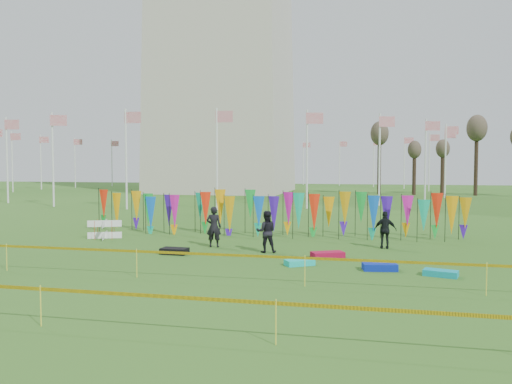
% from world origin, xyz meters
% --- Properties ---
extents(ground, '(160.00, 160.00, 0.00)m').
position_xyz_m(ground, '(0.00, 0.00, 0.00)').
color(ground, '#295618').
rests_on(ground, ground).
extents(flagpole_ring, '(57.40, 56.16, 8.00)m').
position_xyz_m(flagpole_ring, '(-14.00, 48.00, 4.00)').
color(flagpole_ring, silver).
rests_on(flagpole_ring, ground).
extents(banner_row, '(18.64, 0.64, 2.15)m').
position_xyz_m(banner_row, '(0.28, 7.61, 1.26)').
color(banner_row, black).
rests_on(banner_row, ground).
extents(caution_tape_near, '(26.00, 0.02, 0.90)m').
position_xyz_m(caution_tape_near, '(-0.22, -2.40, 0.78)').
color(caution_tape_near, yellow).
rests_on(caution_tape_near, ground).
extents(caution_tape_far, '(26.00, 0.02, 0.90)m').
position_xyz_m(caution_tape_far, '(-0.22, -7.23, 0.78)').
color(caution_tape_far, yellow).
rests_on(caution_tape_far, ground).
extents(box_kite, '(0.81, 0.81, 0.90)m').
position_xyz_m(box_kite, '(-7.40, 4.87, 0.45)').
color(box_kite, red).
rests_on(box_kite, ground).
extents(person_left, '(0.69, 0.55, 1.75)m').
position_xyz_m(person_left, '(-1.59, 3.68, 0.87)').
color(person_left, black).
rests_on(person_left, ground).
extents(person_mid, '(0.90, 0.67, 1.68)m').
position_xyz_m(person_mid, '(0.85, 2.87, 0.84)').
color(person_mid, black).
rests_on(person_mid, ground).
extents(person_right, '(0.94, 0.55, 1.57)m').
position_xyz_m(person_right, '(5.54, 4.87, 0.79)').
color(person_right, black).
rests_on(person_right, ground).
extents(kite_bag_turquoise, '(1.11, 0.96, 0.20)m').
position_xyz_m(kite_bag_turquoise, '(2.50, 0.58, 0.10)').
color(kite_bag_turquoise, '#0ED3C9').
rests_on(kite_bag_turquoise, ground).
extents(kite_bag_blue, '(1.19, 0.76, 0.23)m').
position_xyz_m(kite_bag_blue, '(5.21, 0.35, 0.12)').
color(kite_bag_blue, '#0A26B1').
rests_on(kite_bag_blue, ground).
extents(kite_bag_red, '(1.34, 1.05, 0.22)m').
position_xyz_m(kite_bag_red, '(3.34, 2.26, 0.11)').
color(kite_bag_red, '#A80B34').
rests_on(kite_bag_red, ground).
extents(kite_bag_black, '(1.07, 0.66, 0.24)m').
position_xyz_m(kite_bag_black, '(-2.60, 1.72, 0.12)').
color(kite_bag_black, black).
rests_on(kite_bag_black, ground).
extents(kite_bag_teal, '(1.12, 0.76, 0.20)m').
position_xyz_m(kite_bag_teal, '(7.06, -0.17, 0.10)').
color(kite_bag_teal, '#0DA1B6').
rests_on(kite_bag_teal, ground).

